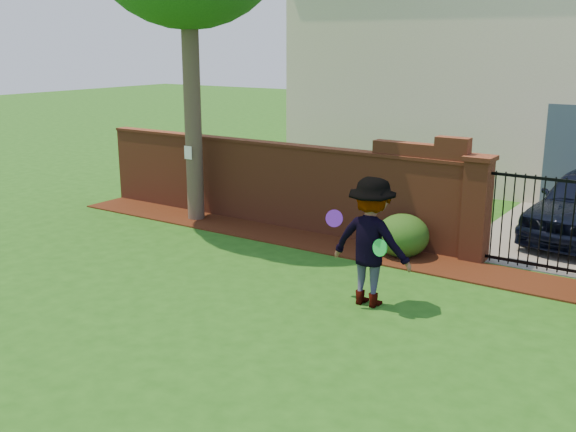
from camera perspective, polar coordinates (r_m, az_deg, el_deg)
The scene contains 11 objects.
ground at distance 10.09m, azimuth -5.30°, elevation -7.34°, with size 80.00×80.00×0.01m, color #1F5314.
mulch_bed at distance 13.16m, azimuth 0.66°, elevation -1.92°, with size 11.10×1.08×0.03m, color #341509.
brick_wall at distance 14.05m, azimuth -1.46°, elevation 2.97°, with size 8.70×0.31×2.16m.
pillar_left at distance 12.10m, azimuth 15.83°, elevation 0.65°, with size 0.50×0.50×1.88m.
iron_gate at distance 11.85m, azimuth 20.83°, elevation -0.56°, with size 1.78×0.03×1.60m.
house at distance 19.85m, azimuth 19.89°, elevation 12.02°, with size 12.40×6.40×6.30m.
paper_notice at distance 14.33m, azimuth -8.54°, elevation 5.37°, with size 0.20×0.01×0.28m, color white.
shrub_left at distance 12.18m, azimuth 9.75°, elevation -1.65°, with size 0.96×0.96×0.78m, color #154414.
man at distance 9.72m, azimuth 6.98°, elevation -2.26°, with size 1.23×0.71×1.91m, color gray.
frisbee_purple at distance 9.55m, azimuth 3.98°, elevation -0.20°, with size 0.25×0.25×0.02m, color #661EBB.
frisbee_green at distance 9.40m, azimuth 7.86°, elevation -2.70°, with size 0.25×0.25×0.02m, color green.
Camera 1 is at (5.97, -7.22, 3.75)m, focal length 41.61 mm.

